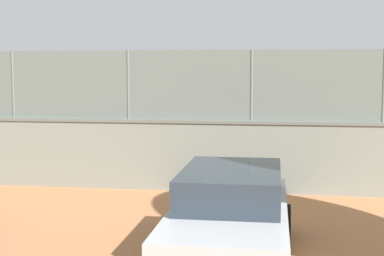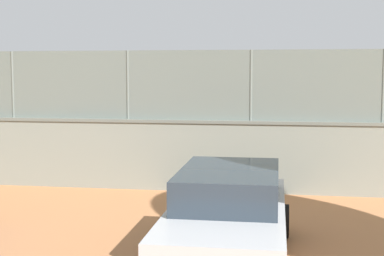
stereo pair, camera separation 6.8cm
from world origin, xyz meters
name	(u,v)px [view 1 (the left image)]	position (x,y,z in m)	size (l,w,h in m)	color
ground_plane	(210,144)	(0.00, 0.00, 0.00)	(260.00, 260.00, 0.00)	#B27247
perimeter_wall	(251,156)	(-1.94, 9.50, 0.93)	(26.23, 1.16, 1.84)	gray
fence_panel_on_wall	(252,85)	(-1.94, 9.50, 2.73)	(25.76, 0.77, 1.79)	slate
player_at_service_line	(114,135)	(2.91, 4.97, 0.90)	(0.72, 1.21, 1.54)	navy
player_crossing_court	(152,126)	(2.27, 1.32, 0.86)	(1.15, 0.72, 1.47)	#591919
player_foreground_swinging	(264,126)	(-2.26, 1.45, 0.92)	(1.08, 0.85, 1.57)	#B2B2B2
sports_ball	(89,165)	(3.38, 6.30, 0.06)	(0.11, 0.11, 0.11)	#3399D8
parked_car_silver	(231,214)	(-1.74, 14.90, 0.79)	(2.08, 4.59, 1.49)	#B7B7BC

